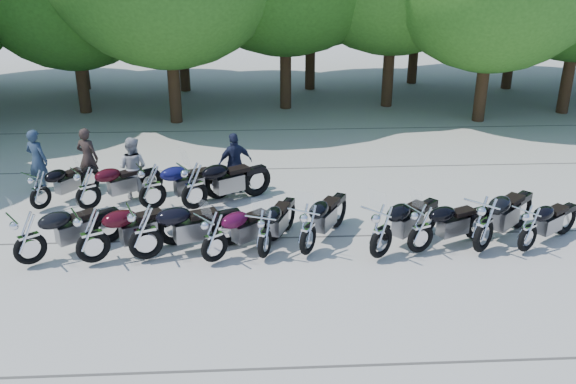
{
  "coord_description": "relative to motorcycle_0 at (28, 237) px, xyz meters",
  "views": [
    {
      "loc": [
        -0.66,
        -10.66,
        6.07
      ],
      "look_at": [
        0.0,
        1.5,
        1.1
      ],
      "focal_mm": 38.0,
      "sensor_mm": 36.0,
      "label": 1
    }
  ],
  "objects": [
    {
      "name": "ground",
      "position": [
        5.24,
        -0.48,
        -0.66
      ],
      "size": [
        90.0,
        90.0,
        0.0
      ],
      "primitive_type": "plane",
      "color": "#9D988E",
      "rests_on": "ground"
    },
    {
      "name": "motorcycle_0",
      "position": [
        0.0,
        0.0,
        0.0
      ],
      "size": [
        2.28,
        1.99,
        1.32
      ],
      "primitive_type": null,
      "rotation": [
        0.0,
        0.0,
        2.23
      ],
      "color": "black",
      "rests_on": "ground"
    },
    {
      "name": "motorcycle_1",
      "position": [
        1.25,
        -0.01,
        0.03
      ],
      "size": [
        2.48,
        1.82,
        1.37
      ],
      "primitive_type": null,
      "rotation": [
        0.0,
        0.0,
        2.07
      ],
      "color": "black",
      "rests_on": "ground"
    },
    {
      "name": "motorcycle_2",
      "position": [
        2.29,
        0.08,
        0.04
      ],
      "size": [
        2.59,
        1.61,
        1.4
      ],
      "primitive_type": null,
      "rotation": [
        0.0,
        0.0,
        1.94
      ],
      "color": "black",
      "rests_on": "ground"
    },
    {
      "name": "motorcycle_3",
      "position": [
        3.68,
        -0.09,
        -0.03
      ],
      "size": [
        2.15,
        1.93,
        1.26
      ],
      "primitive_type": null,
      "rotation": [
        0.0,
        0.0,
        2.26
      ],
      "color": "#3F0824",
      "rests_on": "ground"
    },
    {
      "name": "motorcycle_4",
      "position": [
        4.7,
        0.04,
        -0.05
      ],
      "size": [
        1.38,
        2.24,
        1.21
      ],
      "primitive_type": null,
      "rotation": [
        0.0,
        0.0,
        2.77
      ],
      "color": "black",
      "rests_on": "ground"
    },
    {
      "name": "motorcycle_5",
      "position": [
        5.6,
        0.13,
        -0.01
      ],
      "size": [
        1.74,
        2.35,
        1.3
      ],
      "primitive_type": null,
      "rotation": [
        0.0,
        0.0,
        2.63
      ],
      "color": "black",
      "rests_on": "ground"
    },
    {
      "name": "motorcycle_6",
      "position": [
        7.08,
        -0.11,
        0.02
      ],
      "size": [
        2.27,
        2.18,
        1.36
      ],
      "primitive_type": null,
      "rotation": [
        0.0,
        0.0,
        2.32
      ],
      "color": "black",
      "rests_on": "ground"
    },
    {
      "name": "motorcycle_7",
      "position": [
        7.95,
        0.07,
        -0.03
      ],
      "size": [
        2.32,
        1.55,
        1.26
      ],
      "primitive_type": null,
      "rotation": [
        0.0,
        0.0,
        2.0
      ],
      "color": "black",
      "rests_on": "ground"
    },
    {
      "name": "motorcycle_8",
      "position": [
        9.26,
        0.02,
        0.06
      ],
      "size": [
        2.38,
        2.31,
        1.44
      ],
      "primitive_type": null,
      "rotation": [
        0.0,
        0.0,
        2.33
      ],
      "color": "black",
      "rests_on": "ground"
    },
    {
      "name": "motorcycle_9",
      "position": [
        10.2,
        0.0,
        -0.06
      ],
      "size": [
        2.12,
        1.75,
        1.21
      ],
      "primitive_type": null,
      "rotation": [
        0.0,
        0.0,
        2.18
      ],
      "color": "black",
      "rests_on": "ground"
    },
    {
      "name": "motorcycle_10",
      "position": [
        -0.69,
        2.82,
        -0.08
      ],
      "size": [
        1.71,
        2.03,
        1.16
      ],
      "primitive_type": null,
      "rotation": [
        0.0,
        0.0,
        2.51
      ],
      "color": "black",
      "rests_on": "ground"
    },
    {
      "name": "motorcycle_11",
      "position": [
        0.48,
        2.73,
        -0.03
      ],
      "size": [
        2.22,
        1.82,
        1.26
      ],
      "primitive_type": null,
      "rotation": [
        0.0,
        0.0,
        2.17
      ],
      "color": "black",
      "rests_on": "ground"
    },
    {
      "name": "motorcycle_12",
      "position": [
        2.04,
        2.66,
        0.01
      ],
      "size": [
        2.47,
        1.65,
        1.35
      ],
      "primitive_type": null,
      "rotation": [
        0.0,
        0.0,
        2.0
      ],
      "color": "#0E0F40",
      "rests_on": "ground"
    },
    {
      "name": "motorcycle_13",
      "position": [
        3.06,
        2.59,
        0.03
      ],
      "size": [
        2.48,
        1.91,
        1.38
      ],
      "primitive_type": null,
      "rotation": [
        0.0,
        0.0,
        2.12
      ],
      "color": "black",
      "rests_on": "ground"
    },
    {
      "name": "rider_0",
      "position": [
        -1.15,
        4.21,
        0.17
      ],
      "size": [
        0.72,
        0.61,
        1.67
      ],
      "primitive_type": "imported",
      "rotation": [
        0.0,
        0.0,
        2.73
      ],
      "color": "#223147",
      "rests_on": "ground"
    },
    {
      "name": "rider_1",
      "position": [
        1.43,
        3.57,
        0.15
      ],
      "size": [
        0.93,
        0.81,
        1.61
      ],
      "primitive_type": "imported",
      "rotation": [
        0.0,
        0.0,
        2.85
      ],
      "color": "#9E9DA0",
      "rests_on": "ground"
    },
    {
      "name": "rider_2",
      "position": [
        4.01,
        3.8,
        0.15
      ],
      "size": [
        1.02,
        0.74,
        1.61
      ],
      "primitive_type": "imported",
      "rotation": [
        0.0,
        0.0,
        3.56
      ],
      "color": "#1B2038",
      "rests_on": "ground"
    },
    {
      "name": "rider_3",
      "position": [
        0.1,
        4.41,
        0.16
      ],
      "size": [
        0.69,
        0.56,
        1.63
      ],
      "primitive_type": "imported",
      "rotation": [
        0.0,
        0.0,
        2.81
      ],
      "color": "black",
      "rests_on": "ground"
    }
  ]
}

